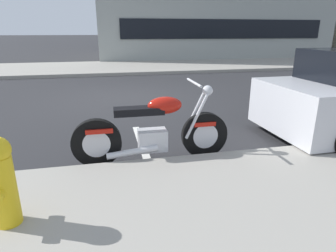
% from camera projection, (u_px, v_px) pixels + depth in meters
% --- Properties ---
extents(ground_plane, '(260.00, 260.00, 0.00)m').
position_uv_depth(ground_plane, '(126.00, 99.00, 8.04)').
color(ground_plane, '#28282B').
extents(sidewalk_far_curb, '(120.00, 5.00, 0.14)m').
position_uv_depth(sidewalk_far_curb, '(325.00, 62.00, 16.74)').
color(sidewalk_far_curb, gray).
rests_on(sidewalk_far_curb, ground).
extents(parking_stall_stripe, '(0.12, 2.20, 0.01)m').
position_uv_depth(parking_stall_stripe, '(143.00, 148.00, 4.63)').
color(parking_stall_stripe, silver).
rests_on(parking_stall_stripe, ground).
extents(parked_motorcycle, '(2.22, 0.62, 1.14)m').
position_uv_depth(parked_motorcycle, '(154.00, 132.00, 4.06)').
color(parked_motorcycle, black).
rests_on(parked_motorcycle, ground).
extents(fire_hydrant, '(0.24, 0.36, 0.83)m').
position_uv_depth(fire_hydrant, '(1.00, 179.00, 2.48)').
color(fire_hydrant, gold).
rests_on(fire_hydrant, sidewalk_near_curb).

